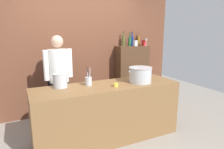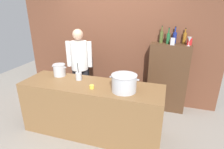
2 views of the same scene
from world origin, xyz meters
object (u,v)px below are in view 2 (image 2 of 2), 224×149
Objects in this scene: spice_tin_red at (190,42)px; utensil_crock at (79,76)px; stockpot_small at (59,70)px; spice_tin_silver at (173,41)px; wine_bottle_olive at (161,37)px; chef at (80,63)px; wine_bottle_amber at (185,38)px; stockpot_large at (124,83)px; butter_jar at (92,87)px; wine_bottle_green at (168,38)px; wine_bottle_cobalt at (174,37)px; wine_glass_tall at (189,40)px.

utensil_crock is at bearing -148.81° from spice_tin_red.
stockpot_small is 2.13m from spice_tin_silver.
wine_bottle_olive is at bearing 42.43° from utensil_crock.
spice_tin_silver is (0.22, -0.16, -0.05)m from wine_bottle_olive.
spice_tin_red is at bearing 178.47° from chef.
wine_bottle_amber reaches higher than chef.
spice_tin_silver is at bearing -136.65° from wine_bottle_amber.
butter_jar is (-0.49, -0.07, -0.10)m from stockpot_large.
wine_bottle_olive is at bearing 57.22° from butter_jar.
butter_jar is 1.77m from wine_bottle_green.
wine_bottle_amber is at bearing 18.26° from wine_bottle_green.
wine_bottle_cobalt is 2.46× the size of spice_tin_silver.
butter_jar is (0.67, -0.93, -0.04)m from chef.
chef is at bearing -166.76° from wine_bottle_green.
wine_bottle_cobalt is 0.18m from wine_bottle_amber.
wine_bottle_amber is 0.22m from wine_glass_tall.
wine_bottle_amber is at bearing 58.40° from stockpot_large.
spice_tin_red reaches higher than stockpot_large.
wine_bottle_cobalt reaches higher than spice_tin_silver.
wine_bottle_cobalt reaches higher than wine_bottle_green.
spice_tin_red is (0.51, -0.07, -0.06)m from wine_bottle_olive.
wine_bottle_olive is (1.66, 1.06, 0.51)m from stockpot_small.
wine_bottle_green is at bearing -178.89° from chef.
spice_tin_red is at bearing -7.98° from wine_bottle_olive.
wine_bottle_olive reaches higher than wine_glass_tall.
stockpot_large is 1.45× the size of wine_bottle_green.
wine_bottle_cobalt is at bearing 141.29° from wine_glass_tall.
stockpot_large is 2.68× the size of wine_glass_tall.
chef is 5.53× the size of wine_bottle_green.
wine_bottle_cobalt is (1.81, 0.49, 0.55)m from chef.
wine_glass_tall is (2.16, 0.89, 0.51)m from stockpot_small.
wine_bottle_green is at bearing 178.54° from spice_tin_red.
stockpot_small is (-0.10, -0.60, 0.04)m from chef.
wine_glass_tall is at bearing 175.85° from chef.
wine_bottle_cobalt reaches higher than chef.
spice_tin_red is (2.17, 0.99, 0.45)m from stockpot_small.
chef is at bearing -172.01° from wine_glass_tall.
stockpot_small is (-1.25, 0.26, -0.02)m from stockpot_large.
butter_jar is 2.00m from spice_tin_red.
stockpot_large is 3.48× the size of spice_tin_red.
spice_tin_silver is (1.46, 0.97, 0.49)m from utensil_crock.
butter_jar is 1.91m from wine_bottle_cobalt.
utensil_crock is 2.35× the size of spice_tin_red.
wine_bottle_cobalt reaches higher than spice_tin_red.
spice_tin_red is at bearing 31.19° from utensil_crock.
wine_bottle_olive is at bearing -173.16° from wine_bottle_cobalt.
stockpot_large is 0.85m from utensil_crock.
stockpot_small is 0.93× the size of wine_bottle_green.
wine_bottle_olive is 2.60× the size of spice_tin_red.
stockpot_large reaches higher than stockpot_small.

